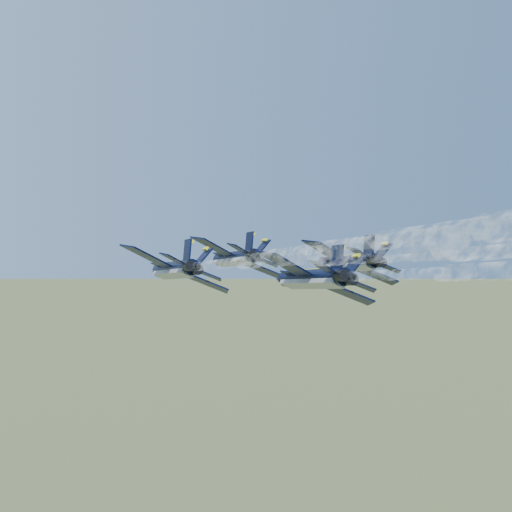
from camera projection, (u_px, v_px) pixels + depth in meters
jet_lead at (234, 258)px, 105.01m from camera, size 12.08×17.75×6.10m
jet_left at (174, 269)px, 89.27m from camera, size 12.08×17.75×6.10m
jet_right at (346, 262)px, 97.53m from camera, size 12.08×17.75×6.10m
jet_slot at (311, 278)px, 79.76m from camera, size 12.08×17.75×6.10m
smoke_trail_lead at (429, 304)px, 60.65m from camera, size 17.90×59.47×2.91m
smoke_trail_left at (376, 343)px, 44.91m from camera, size 17.90×59.47×2.91m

